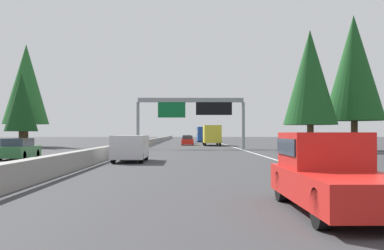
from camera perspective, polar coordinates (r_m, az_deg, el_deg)
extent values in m
plane|color=#38383A|center=(61.97, -5.65, -2.69)|extent=(320.00, 320.00, 0.00)
cube|color=gray|center=(81.92, -4.63, -1.96)|extent=(180.00, 0.56, 0.90)
cube|color=silver|center=(71.99, 4.24, -2.45)|extent=(160.00, 0.16, 0.01)
cube|color=silver|center=(71.91, -4.75, -2.45)|extent=(160.00, 0.16, 0.01)
cylinder|color=gray|center=(54.76, -6.62, -0.06)|extent=(0.36, 0.36, 5.45)
cylinder|color=gray|center=(54.86, 6.29, -0.06)|extent=(0.36, 0.36, 5.45)
cube|color=gray|center=(54.59, -0.16, 3.06)|extent=(0.50, 12.32, 0.50)
cube|color=#0C602D|center=(54.40, -2.50, 1.91)|extent=(0.12, 3.20, 1.90)
cube|color=black|center=(54.47, 2.69, 2.01)|extent=(0.16, 4.20, 1.50)
cube|color=red|center=(11.37, 17.14, -7.18)|extent=(5.60, 2.00, 0.70)
cube|color=red|center=(12.27, 15.68, -2.98)|extent=(2.24, 1.84, 0.90)
cube|color=#2D3847|center=(12.27, 15.68, -2.56)|extent=(2.02, 1.92, 0.41)
cylinder|color=black|center=(12.95, 10.97, -7.37)|extent=(0.80, 0.28, 0.80)
cylinder|color=black|center=(13.40, 18.25, -7.12)|extent=(0.80, 0.28, 0.80)
cylinder|color=black|center=(9.39, 15.57, -9.80)|extent=(0.80, 0.28, 0.80)
cube|color=silver|center=(30.34, -7.50, -2.63)|extent=(5.00, 1.95, 1.44)
cube|color=#2D3847|center=(28.05, -8.06, -2.25)|extent=(0.08, 1.48, 0.56)
cylinder|color=black|center=(32.15, -8.65, -3.64)|extent=(0.70, 0.24, 0.70)
cylinder|color=black|center=(31.96, -5.61, -3.66)|extent=(0.70, 0.24, 0.70)
cylinder|color=black|center=(28.80, -9.60, -3.95)|extent=(0.70, 0.24, 0.70)
cylinder|color=black|center=(28.58, -6.20, -3.98)|extent=(0.70, 0.24, 0.70)
cube|color=red|center=(70.75, -0.56, -2.05)|extent=(4.40, 1.80, 0.76)
cube|color=#2D3847|center=(70.52, -0.56, -1.52)|extent=(2.46, 1.51, 0.56)
cylinder|color=black|center=(72.16, -1.19, -2.20)|extent=(0.64, 0.22, 0.64)
cylinder|color=black|center=(72.16, 0.07, -2.20)|extent=(0.64, 0.22, 0.64)
cylinder|color=black|center=(69.35, -1.21, -2.25)|extent=(0.64, 0.22, 0.64)
cylinder|color=black|center=(69.35, 0.10, -2.25)|extent=(0.64, 0.22, 0.64)
cube|color=#1E4793|center=(98.24, 1.37, -1.10)|extent=(11.50, 2.50, 2.90)
cube|color=#2D3847|center=(98.24, 1.37, -0.89)|extent=(11.04, 2.55, 0.84)
cylinder|color=black|center=(102.24, 0.68, -1.74)|extent=(1.00, 0.30, 1.00)
cylinder|color=black|center=(102.32, 1.91, -1.74)|extent=(1.00, 0.30, 1.00)
cylinder|color=black|center=(94.20, 0.79, -1.80)|extent=(1.00, 0.30, 1.00)
cylinder|color=black|center=(94.27, 2.13, -1.80)|extent=(1.00, 0.30, 1.00)
cube|color=gold|center=(67.88, 2.45, -1.11)|extent=(6.12, 2.40, 2.50)
cube|color=black|center=(72.12, 2.27, -1.34)|extent=(2.38, 2.30, 1.90)
cylinder|color=black|center=(71.92, 1.43, -2.10)|extent=(0.90, 0.28, 0.90)
cylinder|color=black|center=(72.03, 3.12, -2.09)|extent=(0.90, 0.28, 0.90)
cylinder|color=black|center=(66.15, 1.61, -2.19)|extent=(0.90, 0.28, 0.90)
cylinder|color=black|center=(66.26, 3.44, -2.19)|extent=(0.90, 0.28, 0.90)
cube|color=#1E4793|center=(85.39, -0.61, -1.87)|extent=(4.40, 1.80, 0.76)
cube|color=#2D3847|center=(85.17, -0.61, -1.43)|extent=(2.46, 1.51, 0.56)
cylinder|color=black|center=(86.81, -1.13, -1.99)|extent=(0.64, 0.22, 0.64)
cylinder|color=black|center=(86.81, -0.09, -1.99)|extent=(0.64, 0.22, 0.64)
cylinder|color=black|center=(83.99, -1.15, -2.03)|extent=(0.64, 0.22, 0.64)
cylinder|color=black|center=(83.99, -0.07, -2.03)|extent=(0.64, 0.22, 0.64)
cube|color=#2D6B38|center=(35.21, -20.36, -3.07)|extent=(4.40, 1.80, 0.76)
cube|color=#2D3847|center=(34.99, -20.48, -2.00)|extent=(2.46, 1.51, 0.56)
cylinder|color=black|center=(36.81, -20.78, -3.30)|extent=(0.64, 0.22, 0.64)
cylinder|color=black|center=(36.30, -18.44, -3.34)|extent=(0.64, 0.22, 0.64)
cylinder|color=black|center=(34.18, -22.41, -3.47)|extent=(0.64, 0.22, 0.64)
cylinder|color=black|center=(33.63, -19.91, -3.53)|extent=(0.64, 0.22, 0.64)
cylinder|color=#4C3823|center=(47.72, 14.26, -1.57)|extent=(0.65, 0.65, 2.67)
cone|color=#194C1E|center=(48.04, 14.22, 5.68)|extent=(5.34, 5.34, 9.46)
cylinder|color=#4C3823|center=(51.96, 19.21, -1.23)|extent=(0.70, 0.70, 3.16)
cone|color=#194C1E|center=(52.42, 19.16, 6.64)|extent=(6.31, 6.31, 11.19)
cylinder|color=#4C3823|center=(62.33, -20.14, -1.68)|extent=(0.58, 0.58, 2.06)
cone|color=#143D19|center=(62.45, -20.12, 2.62)|extent=(4.12, 4.12, 7.30)
cylinder|color=#4C3823|center=(66.97, -19.64, -1.20)|extent=(0.69, 0.69, 3.06)
cone|color=#236028|center=(67.30, -19.61, 4.73)|extent=(6.12, 6.12, 10.84)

